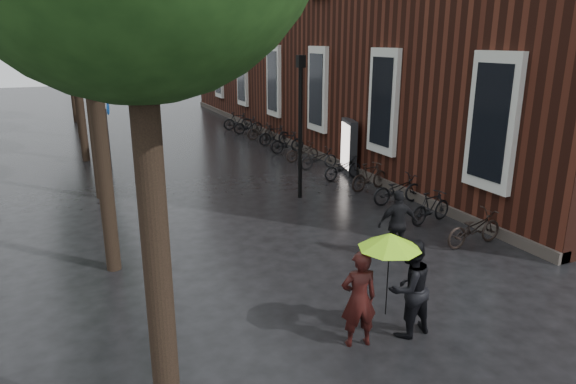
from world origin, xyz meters
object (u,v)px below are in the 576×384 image
person_burgundy (359,299)px  lamp_post (300,114)px  parked_bicycles (315,155)px  ad_lightbox (349,147)px  person_black (409,288)px  pedestrian_walking (398,224)px

person_burgundy → lamp_post: (2.74, 8.20, 1.93)m
person_burgundy → parked_bicycles: (5.19, 11.94, -0.40)m
person_burgundy → ad_lightbox: ad_lightbox is taller
person_burgundy → person_black: person_black is taller
parked_bicycles → pedestrian_walking: bearing=-104.6°
parked_bicycles → lamp_post: lamp_post is taller
pedestrian_walking → person_burgundy: bearing=58.0°
person_black → lamp_post: 8.65m
person_black → parked_bicycles: size_ratio=0.09×
person_burgundy → lamp_post: bearing=-97.3°
person_black → pedestrian_walking: size_ratio=1.07×
person_burgundy → ad_lightbox: size_ratio=0.82×
person_black → lamp_post: size_ratio=0.39×
person_black → ad_lightbox: 11.55m
person_black → lamp_post: lamp_post is taller
person_burgundy → person_black: (0.98, -0.06, 0.03)m
parked_bicycles → lamp_post: 5.04m
person_black → ad_lightbox: size_ratio=0.85×
pedestrian_walking → lamp_post: bearing=-76.3°
pedestrian_walking → ad_lightbox: (3.03, 7.55, 0.22)m
person_burgundy → person_black: 0.99m
person_burgundy → parked_bicycles: person_burgundy is taller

